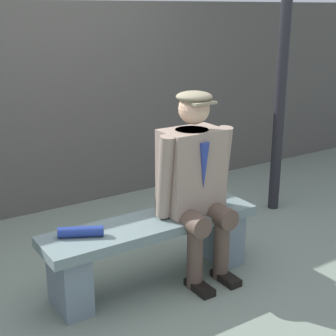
# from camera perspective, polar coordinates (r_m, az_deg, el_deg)

# --- Properties ---
(ground_plane) EXTENTS (30.00, 30.00, 0.00)m
(ground_plane) POSITION_cam_1_polar(r_m,az_deg,el_deg) (3.62, -1.75, -12.79)
(ground_plane) COLOR slate
(bench) EXTENTS (1.54, 0.39, 0.47)m
(bench) POSITION_cam_1_polar(r_m,az_deg,el_deg) (3.47, -1.80, -8.44)
(bench) COLOR slate
(bench) RESTS_ON ground
(seated_man) EXTENTS (0.58, 0.53, 1.32)m
(seated_man) POSITION_cam_1_polar(r_m,az_deg,el_deg) (3.44, 3.11, -1.17)
(seated_man) COLOR gray
(seated_man) RESTS_ON ground
(rolled_magazine) EXTENTS (0.28, 0.19, 0.07)m
(rolled_magazine) POSITION_cam_1_polar(r_m,az_deg,el_deg) (3.20, -9.91, -7.17)
(rolled_magazine) COLOR navy
(rolled_magazine) RESTS_ON bench
(stadium_wall) EXTENTS (12.00, 0.24, 1.91)m
(stadium_wall) POSITION_cam_1_polar(r_m,az_deg,el_deg) (4.81, -13.02, 6.71)
(stadium_wall) COLOR #4D4A46
(stadium_wall) RESTS_ON ground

